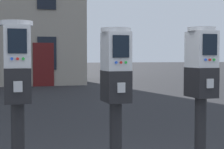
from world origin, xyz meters
The scene contains 3 objects.
parking_meter_near_kerb centered at (-1.08, -0.24, 1.20)m, with size 0.22×0.25×1.54m.
parking_meter_twin_adjacent centered at (-0.39, -0.24, 1.18)m, with size 0.22×0.25×1.50m.
parking_meter_end_of_row centered at (0.30, -0.24, 1.19)m, with size 0.22×0.25×1.53m.
Camera 1 is at (-1.11, -2.71, 1.44)m, focal length 57.33 mm.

